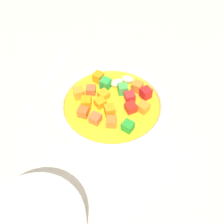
% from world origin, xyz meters
% --- Properties ---
extents(ground_plane, '(1.40, 1.40, 0.02)m').
position_xyz_m(ground_plane, '(0.00, 0.00, -0.01)').
color(ground_plane, '#BAB2A0').
extents(soup_bowl_main, '(0.20, 0.20, 0.07)m').
position_xyz_m(soup_bowl_main, '(0.00, -0.00, 0.03)').
color(soup_bowl_main, white).
rests_on(soup_bowl_main, ground_plane).
extents(spoon, '(0.21, 0.10, 0.01)m').
position_xyz_m(spoon, '(0.11, 0.13, 0.00)').
color(spoon, silver).
rests_on(spoon, ground_plane).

